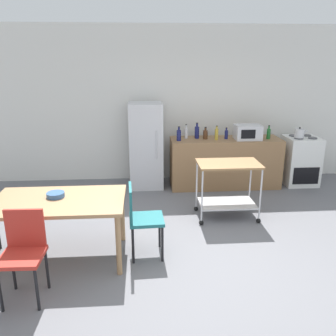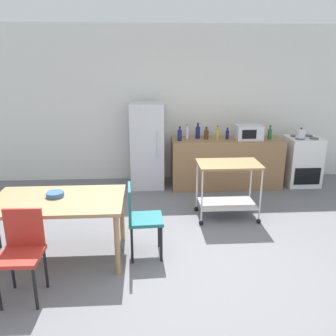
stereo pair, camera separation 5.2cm
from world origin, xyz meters
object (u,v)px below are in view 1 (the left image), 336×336
Objects in this scene: chair_teal at (141,216)px; kitchen_cart at (228,181)px; stove_oven at (300,161)px; bottle_soy_sauce at (197,132)px; microwave at (248,132)px; bottle_wine at (179,135)px; bottle_hot_sauce at (217,134)px; refrigerator at (146,145)px; dining_table at (59,206)px; bottle_sparkling_water at (205,134)px; chair_red at (23,249)px; kettle at (299,133)px; bottle_soda at (269,133)px; bottle_olive_oil at (186,133)px; bottle_vinegar at (226,134)px; fruit_bowl at (56,195)px.

chair_teal is 1.62m from kitchen_cart.
bottle_soy_sauce is at bearing 178.36° from stove_oven.
microwave is at bearing -9.58° from bottle_soy_sauce.
microwave reaches higher than bottle_wine.
bottle_hot_sauce reaches higher than bottle_wine.
dining_table is at bearing -112.74° from refrigerator.
bottle_soy_sauce is 0.16m from bottle_sparkling_water.
chair_red is 3.71× the size of kettle.
bottle_olive_oil is at bearing 174.01° from bottle_soda.
bottle_hot_sauce is (0.19, -0.09, 0.02)m from bottle_sparkling_water.
microwave is (1.92, 2.30, 0.51)m from chair_teal.
chair_teal is 3.46× the size of bottle_olive_oil.
kettle is (3.81, 2.29, 0.33)m from dining_table.
stove_oven reaches higher than dining_table.
bottle_soy_sauce is (1.03, 2.45, 0.50)m from chair_teal.
bottle_olive_oil is at bearing -0.91° from refrigerator.
chair_red is 3.87m from bottle_sparkling_water.
fruit_bowl is (-2.53, -2.27, -0.21)m from bottle_vinegar.
bottle_soda is 1.21× the size of fruit_bowl.
chair_teal is 2.49m from refrigerator.
microwave is at bearing 0.89° from bottle_wine.
bottle_soda is (2.31, 2.31, 0.48)m from chair_teal.
bottle_wine is at bearing 54.61° from dining_table.
bottle_vinegar is 3.41m from fruit_bowl.
chair_teal reaches higher than kitchen_cart.
bottle_vinegar is at bearing -35.99° from chair_teal.
chair_red and chair_teal have the same top height.
microwave reaches higher than chair_teal.
bottle_sparkling_water is (0.49, 0.11, -0.02)m from bottle_wine.
bottle_soy_sauce is (1.96, 2.44, 0.35)m from dining_table.
fruit_bowl is (-3.29, -2.22, -0.22)m from bottle_soda.
bottle_wine is at bearing 59.81° from chair_red.
stove_oven is 2.39m from bottle_wine.
chair_red is 3.74m from bottle_olive_oil.
chair_red is 5.02m from kettle.
bottle_olive_oil is 1.49m from bottle_soda.
bottle_soda reaches higher than bottle_sparkling_water.
bottle_vinegar is (1.45, -0.11, 0.21)m from refrigerator.
dining_table is at bearing -125.73° from bottle_olive_oil.
bottle_olive_oil is 1.00× the size of bottle_hot_sauce.
chair_teal is at bearing -106.60° from bottle_wine.
bottle_soy_sauce reaches higher than stove_oven.
dining_table is at bearing -141.28° from microwave.
bottle_wine is (-0.60, 1.28, 0.43)m from kitchen_cart.
bottle_soda reaches higher than kitchen_cart.
bottle_hot_sauce is at bearing -17.41° from bottle_olive_oil.
refrigerator is at bearing 172.01° from bottle_hot_sauce.
bottle_wine reaches higher than kitchen_cart.
stove_oven is at bearing 37.98° from chair_red.
bottle_olive_oil is (-2.17, 0.07, 0.55)m from stove_oven.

